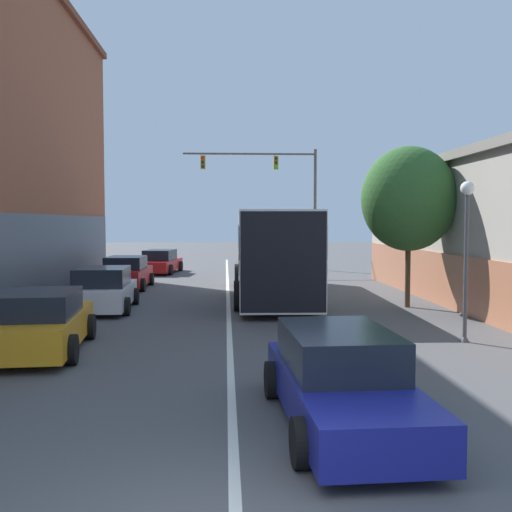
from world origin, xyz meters
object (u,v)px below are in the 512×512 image
(parked_car_left_mid, at_px, (103,290))
(street_tree_near, at_px, (409,199))
(traffic_signal_gantry, at_px, (278,183))
(parked_car_left_far, at_px, (161,262))
(parked_car_left_distant, at_px, (40,323))
(street_lamp, at_px, (466,244))
(bus, at_px, (271,249))
(parked_car_left_near, at_px, (127,273))
(hatchback_foreground, at_px, (341,380))

(parked_car_left_mid, xyz_separation_m, street_tree_near, (10.31, 0.23, 3.04))
(parked_car_left_mid, distance_m, street_tree_near, 10.75)
(parked_car_left_mid, xyz_separation_m, traffic_signal_gantry, (7.24, 16.17, 4.57))
(parked_car_left_far, distance_m, parked_car_left_distant, 20.68)
(parked_car_left_far, bearing_deg, street_lamp, -147.48)
(street_lamp, bearing_deg, parked_car_left_far, 115.49)
(bus, distance_m, street_lamp, 10.13)
(bus, height_order, traffic_signal_gantry, traffic_signal_gantry)
(parked_car_left_near, relative_size, parked_car_left_far, 0.89)
(bus, xyz_separation_m, street_lamp, (4.04, -9.27, 0.55))
(bus, height_order, parked_car_left_far, bus)
(bus, distance_m, parked_car_left_far, 12.12)
(bus, xyz_separation_m, parked_car_left_distant, (-5.97, -9.94, -1.19))
(parked_car_left_near, distance_m, street_tree_near, 12.66)
(parked_car_left_near, relative_size, street_lamp, 1.05)
(parked_car_left_near, height_order, parked_car_left_mid, parked_car_left_mid)
(hatchback_foreground, height_order, street_lamp, street_lamp)
(parked_car_left_far, bearing_deg, bus, -145.84)
(hatchback_foreground, distance_m, parked_car_left_far, 26.26)
(bus, xyz_separation_m, parked_car_left_near, (-6.14, 2.92, -1.19))
(bus, bearing_deg, street_tree_near, -125.56)
(traffic_signal_gantry, bearing_deg, parked_car_left_mid, -114.13)
(parked_car_left_near, bearing_deg, traffic_signal_gantry, -36.53)
(street_lamp, height_order, street_tree_near, street_tree_near)
(parked_car_left_distant, bearing_deg, parked_car_left_near, -3.97)
(traffic_signal_gantry, bearing_deg, parked_car_left_near, -127.79)
(hatchback_foreground, bearing_deg, traffic_signal_gantry, -5.72)
(bus, bearing_deg, parked_car_left_far, 28.21)
(parked_car_left_distant, distance_m, street_lamp, 10.18)
(parked_car_left_near, distance_m, parked_car_left_mid, 6.47)
(parked_car_left_distant, xyz_separation_m, street_tree_near, (10.42, 6.63, 3.05))
(parked_car_left_far, relative_size, street_tree_near, 0.84)
(traffic_signal_gantry, relative_size, street_lamp, 2.05)
(bus, height_order, hatchback_foreground, bus)
(hatchback_foreground, height_order, parked_car_left_far, hatchback_foreground)
(hatchback_foreground, xyz_separation_m, parked_car_left_near, (-6.01, 17.90, 0.03))
(bus, relative_size, parked_car_left_distant, 2.78)
(parked_car_left_near, relative_size, parked_car_left_distant, 0.91)
(bus, height_order, parked_car_left_mid, bus)
(hatchback_foreground, distance_m, traffic_signal_gantry, 28.02)
(parked_car_left_mid, distance_m, traffic_signal_gantry, 18.30)
(hatchback_foreground, relative_size, street_lamp, 1.19)
(bus, xyz_separation_m, parked_car_left_mid, (-5.86, -3.54, -1.19))
(street_tree_near, bearing_deg, parked_car_left_mid, -178.72)
(parked_car_left_distant, bearing_deg, street_lamp, -90.92)
(parked_car_left_mid, relative_size, street_lamp, 1.09)
(traffic_signal_gantry, height_order, street_lamp, traffic_signal_gantry)
(parked_car_left_distant, bearing_deg, bus, -35.74)
(parked_car_left_far, xyz_separation_m, street_lamp, (9.54, -20.01, 1.78))
(parked_car_left_distant, distance_m, traffic_signal_gantry, 24.17)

